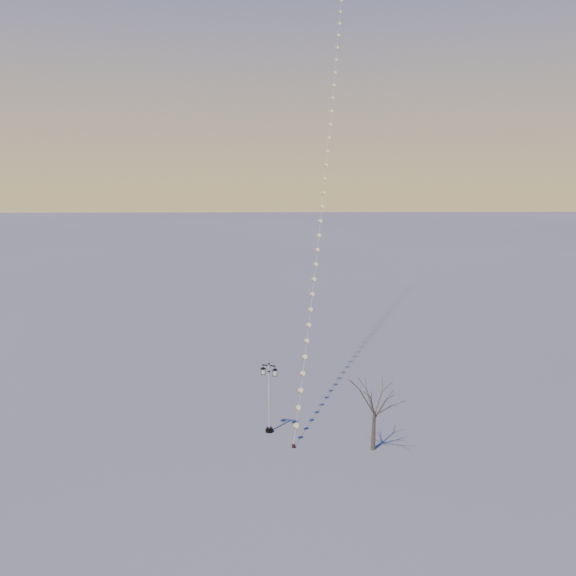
{
  "coord_description": "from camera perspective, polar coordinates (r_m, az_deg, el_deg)",
  "views": [
    {
      "loc": [
        1.02,
        -30.02,
        15.97
      ],
      "look_at": [
        1.65,
        4.91,
        8.19
      ],
      "focal_mm": 36.03,
      "sensor_mm": 36.0,
      "label": 1
    }
  ],
  "objects": [
    {
      "name": "bare_tree",
      "position": [
        32.89,
        8.55,
        -10.99
      ],
      "size": [
        2.52,
        2.52,
        4.18
      ],
      "rotation": [
        0.0,
        0.0,
        0.22
      ],
      "color": "#4F4637",
      "rests_on": "ground"
    },
    {
      "name": "kite_train",
      "position": [
        45.66,
        3.77,
        14.55
      ],
      "size": [
        6.33,
        31.57,
        35.36
      ],
      "rotation": [
        0.0,
        0.0,
        -0.19
      ],
      "color": "black",
      "rests_on": "ground"
    },
    {
      "name": "street_lamp",
      "position": [
        34.75,
        -1.87,
        -10.41
      ],
      "size": [
        1.07,
        0.6,
        4.36
      ],
      "rotation": [
        0.0,
        0.0,
        -0.3
      ],
      "color": "black",
      "rests_on": "ground"
    },
    {
      "name": "ground",
      "position": [
        34.02,
        -2.72,
        -15.45
      ],
      "size": [
        300.0,
        300.0,
        0.0
      ],
      "primitive_type": "plane",
      "color": "slate",
      "rests_on": "ground"
    }
  ]
}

